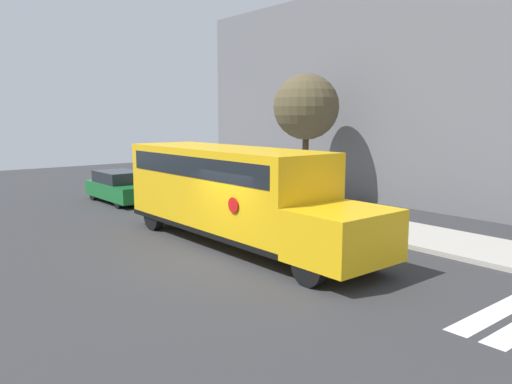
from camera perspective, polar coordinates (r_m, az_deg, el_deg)
name	(u,v)px	position (r m, az deg, el deg)	size (l,w,h in m)	color
ground_plane	(225,259)	(14.55, -3.56, -7.60)	(60.00, 60.00, 0.00)	#333335
sidewalk_strip	(368,225)	(18.95, 12.64, -3.73)	(44.00, 3.00, 0.15)	#B2ADA3
building_backdrop	(466,93)	(24.02, 22.84, 10.42)	(32.00, 4.00, 10.19)	slate
school_bus	(233,190)	(15.96, -2.69, 0.28)	(10.23, 2.57, 3.07)	yellow
parked_car	(121,187)	(24.72, -15.19, 0.58)	(4.41, 1.86, 1.47)	#196B2D
tree_near_sidewalk	(306,107)	(23.61, 5.75, 9.60)	(3.06, 3.06, 6.05)	#423323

